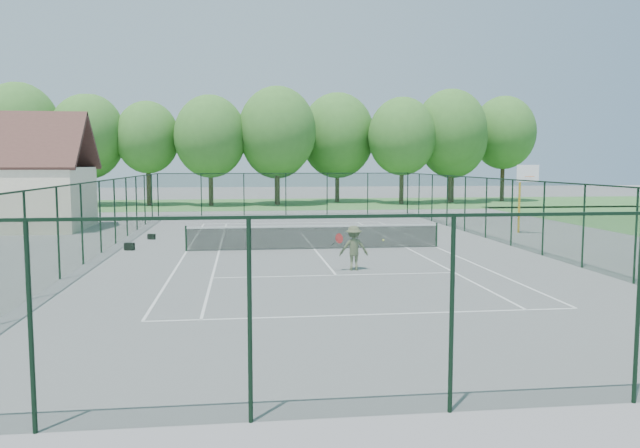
{
  "coord_description": "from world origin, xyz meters",
  "views": [
    {
      "loc": [
        -3.08,
        -26.81,
        3.77
      ],
      "look_at": [
        0.0,
        -2.0,
        1.3
      ],
      "focal_mm": 35.0,
      "sensor_mm": 36.0,
      "label": 1
    }
  ],
  "objects_px": {
    "sports_bag_a": "(129,247)",
    "basketball_goal": "(524,185)",
    "tennis_player": "(354,248)",
    "tennis_net": "(314,236)"
  },
  "relations": [
    {
      "from": "sports_bag_a",
      "to": "tennis_player",
      "type": "xyz_separation_m",
      "value": [
        8.73,
        -6.07,
        0.63
      ]
    },
    {
      "from": "basketball_goal",
      "to": "sports_bag_a",
      "type": "relative_size",
      "value": 9.11
    },
    {
      "from": "tennis_net",
      "to": "basketball_goal",
      "type": "relative_size",
      "value": 3.04
    },
    {
      "from": "tennis_net",
      "to": "basketball_goal",
      "type": "distance_m",
      "value": 12.69
    },
    {
      "from": "tennis_player",
      "to": "basketball_goal",
      "type": "bearing_deg",
      "value": 42.49
    },
    {
      "from": "tennis_net",
      "to": "sports_bag_a",
      "type": "height_order",
      "value": "tennis_net"
    },
    {
      "from": "sports_bag_a",
      "to": "basketball_goal",
      "type": "bearing_deg",
      "value": 28.32
    },
    {
      "from": "tennis_net",
      "to": "sports_bag_a",
      "type": "relative_size",
      "value": 27.65
    },
    {
      "from": "tennis_net",
      "to": "tennis_player",
      "type": "relative_size",
      "value": 5.38
    },
    {
      "from": "tennis_net",
      "to": "basketball_goal",
      "type": "xyz_separation_m",
      "value": [
        11.68,
        4.55,
        1.99
      ]
    }
  ]
}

